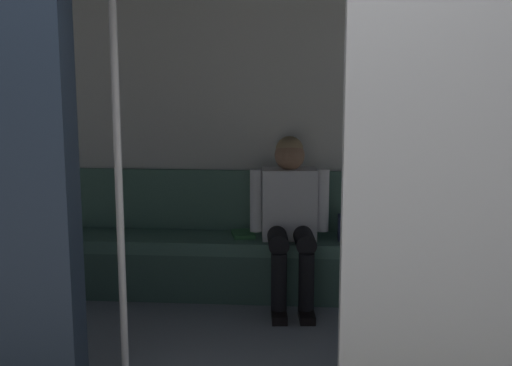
% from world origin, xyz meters
% --- Properties ---
extents(train_car, '(6.40, 2.50, 2.32)m').
position_xyz_m(train_car, '(0.08, -1.10, 1.51)').
color(train_car, '#ADAFB5').
rests_on(train_car, ground_plane).
extents(bench_seat, '(3.38, 0.44, 0.44)m').
position_xyz_m(bench_seat, '(0.00, -1.99, 0.34)').
color(bench_seat, '#4C7566').
rests_on(bench_seat, ground_plane).
extents(person_seated, '(0.55, 0.70, 1.17)m').
position_xyz_m(person_seated, '(-0.28, -1.94, 0.66)').
color(person_seated, silver).
rests_on(person_seated, ground_plane).
extents(handbag, '(0.26, 0.15, 0.17)m').
position_xyz_m(handbag, '(-0.75, -2.03, 0.52)').
color(handbag, '#262D4C').
rests_on(handbag, bench_seat).
extents(book, '(0.20, 0.25, 0.03)m').
position_xyz_m(book, '(0.06, -2.06, 0.45)').
color(book, '#33723F').
rests_on(book, bench_seat).
extents(grab_pole_door, '(0.04, 0.04, 2.18)m').
position_xyz_m(grab_pole_door, '(0.47, -0.42, 1.09)').
color(grab_pole_door, silver).
rests_on(grab_pole_door, ground_plane).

